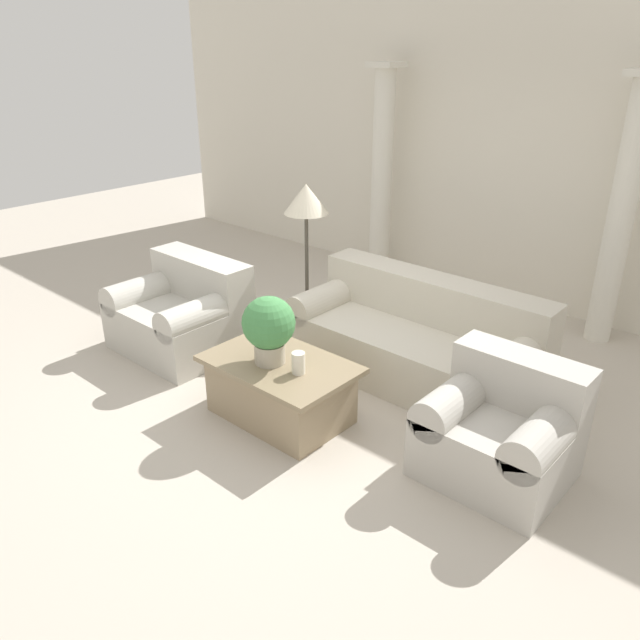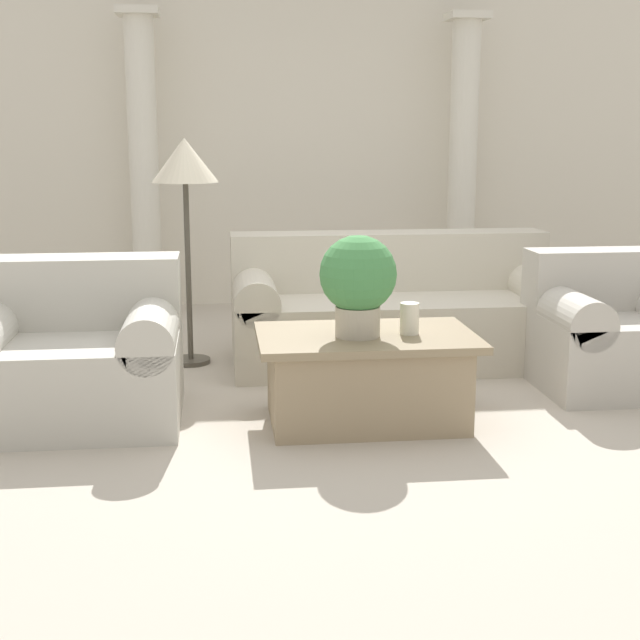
{
  "view_description": "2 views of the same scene",
  "coord_description": "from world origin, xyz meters",
  "views": [
    {
      "loc": [
        3.04,
        -3.23,
        2.66
      ],
      "look_at": [
        0.09,
        0.09,
        0.65
      ],
      "focal_mm": 35.0,
      "sensor_mm": 36.0,
      "label": 1
    },
    {
      "loc": [
        -0.66,
        -4.78,
        1.5
      ],
      "look_at": [
        -0.1,
        0.02,
        0.47
      ],
      "focal_mm": 50.0,
      "sensor_mm": 36.0,
      "label": 2
    }
  ],
  "objects": [
    {
      "name": "column_left",
      "position": [
        -1.23,
        2.65,
        1.25
      ],
      "size": [
        0.33,
        0.33,
        2.44
      ],
      "color": "silver",
      "rests_on": "ground_plane"
    },
    {
      "name": "potted_plant",
      "position": [
        0.04,
        -0.42,
        0.76
      ],
      "size": [
        0.39,
        0.39,
        0.52
      ],
      "color": "#B2A893",
      "rests_on": "coffee_table"
    },
    {
      "name": "wall_back",
      "position": [
        0.0,
        3.02,
        1.6
      ],
      "size": [
        10.0,
        0.06,
        3.2
      ],
      "color": "silver",
      "rests_on": "ground_plane"
    },
    {
      "name": "ground_plane",
      "position": [
        0.0,
        0.0,
        0.0
      ],
      "size": [
        16.0,
        16.0,
        0.0
      ],
      "primitive_type": "plane",
      "color": "#BCB2A3"
    },
    {
      "name": "armchair",
      "position": [
        1.66,
        0.11,
        0.34
      ],
      "size": [
        0.89,
        0.8,
        0.8
      ],
      "color": "#B7B2A8",
      "rests_on": "ground_plane"
    },
    {
      "name": "sofa_long",
      "position": [
        0.5,
        0.86,
        0.34
      ],
      "size": [
        2.13,
        0.92,
        0.83
      ],
      "color": "beige",
      "rests_on": "ground_plane"
    },
    {
      "name": "pillar_candle",
      "position": [
        0.32,
        -0.4,
        0.55
      ],
      "size": [
        0.1,
        0.1,
        0.16
      ],
      "color": "silver",
      "rests_on": "coffee_table"
    },
    {
      "name": "coffee_table",
      "position": [
        0.1,
        -0.37,
        0.24
      ],
      "size": [
        1.12,
        0.73,
        0.47
      ],
      "color": "#998466",
      "rests_on": "ground_plane"
    },
    {
      "name": "column_right",
      "position": [
        1.42,
        2.65,
        1.25
      ],
      "size": [
        0.33,
        0.33,
        2.44
      ],
      "color": "silver",
      "rests_on": "ground_plane"
    },
    {
      "name": "floor_lamp",
      "position": [
        -0.84,
        0.95,
        1.25
      ],
      "size": [
        0.42,
        0.42,
        1.45
      ],
      "color": "#4C473D",
      "rests_on": "ground_plane"
    },
    {
      "name": "loveseat",
      "position": [
        -1.43,
        -0.12,
        0.35
      ],
      "size": [
        1.12,
        0.92,
        0.83
      ],
      "color": "beige",
      "rests_on": "ground_plane"
    }
  ]
}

